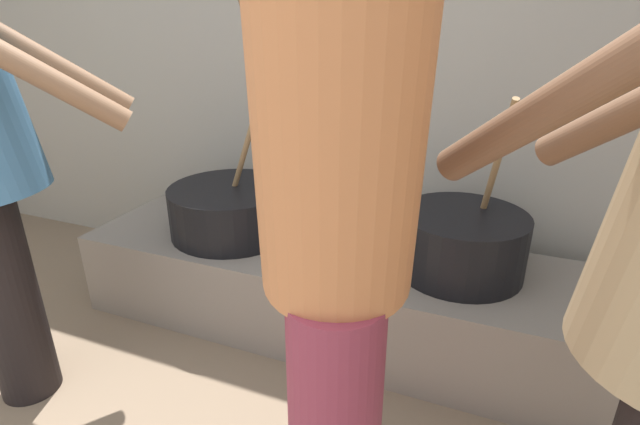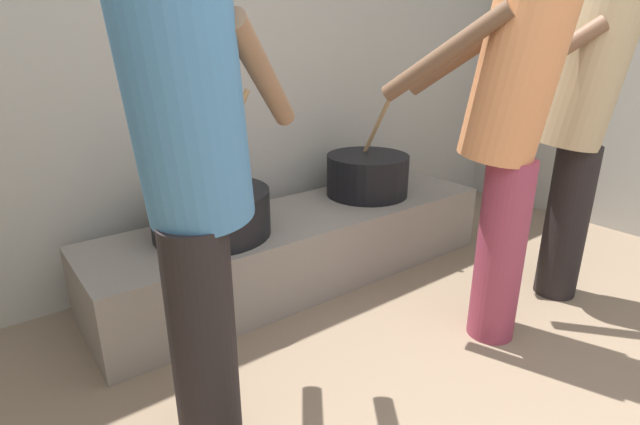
# 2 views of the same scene
# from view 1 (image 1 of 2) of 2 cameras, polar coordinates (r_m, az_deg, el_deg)

# --- Properties ---
(block_enclosure_rear) EXTENTS (5.51, 0.20, 2.25)m
(block_enclosure_rear) POSITION_cam_1_polar(r_m,az_deg,el_deg) (2.46, -3.35, 18.25)
(block_enclosure_rear) COLOR #9E998E
(block_enclosure_rear) RESTS_ON ground_plane
(hearth_ledge) EXTENTS (2.24, 0.60, 0.38)m
(hearth_ledge) POSITION_cam_1_polar(r_m,az_deg,el_deg) (2.13, 1.64, -9.23)
(hearth_ledge) COLOR slate
(hearth_ledge) RESTS_ON ground_plane
(cooking_pot_main) EXTENTS (0.55, 0.55, 0.67)m
(cooking_pot_main) POSITION_cam_1_polar(r_m,az_deg,el_deg) (2.21, -10.43, 0.35)
(cooking_pot_main) COLOR black
(cooking_pot_main) RESTS_ON hearth_ledge
(cooking_pot_secondary) EXTENTS (0.48, 0.48, 0.69)m
(cooking_pot_secondary) POSITION_cam_1_polar(r_m,az_deg,el_deg) (1.92, 16.44, -3.42)
(cooking_pot_secondary) COLOR black
(cooking_pot_secondary) RESTS_ON hearth_ledge
(cook_in_orange_shirt) EXTENTS (0.54, 0.75, 1.67)m
(cook_in_orange_shirt) POSITION_cam_1_polar(r_m,az_deg,el_deg) (0.89, 2.09, -0.64)
(cook_in_orange_shirt) COLOR #8C3347
(cook_in_orange_shirt) RESTS_ON ground_plane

